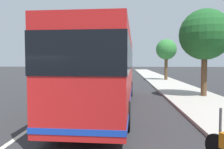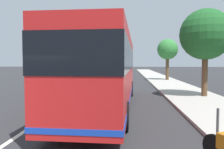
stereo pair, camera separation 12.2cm
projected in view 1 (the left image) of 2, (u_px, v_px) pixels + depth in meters
name	position (u px, v px, depth m)	size (l,w,h in m)	color
sidewalk_curb	(201.00, 101.00, 12.98)	(110.00, 3.60, 0.14)	#B2ADA3
lane_divider_line	(70.00, 101.00, 13.47)	(110.00, 0.16, 0.01)	silver
coach_bus	(107.00, 67.00, 11.56)	(12.39, 2.92, 3.55)	red
car_ahead_same_lane	(77.00, 76.00, 26.17)	(4.43, 2.07, 1.44)	silver
car_behind_bus	(101.00, 69.00, 49.97)	(4.61, 1.92, 1.53)	gray
car_oncoming	(124.00, 69.00, 54.32)	(4.62, 1.85, 1.44)	#2D7238
car_side_street	(124.00, 68.00, 60.97)	(4.16, 2.04, 1.46)	red
roadside_tree_mid_block	(205.00, 35.00, 14.46)	(3.22, 3.22, 5.67)	brown
roadside_tree_far_block	(166.00, 50.00, 27.87)	(2.51, 2.51, 5.12)	brown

